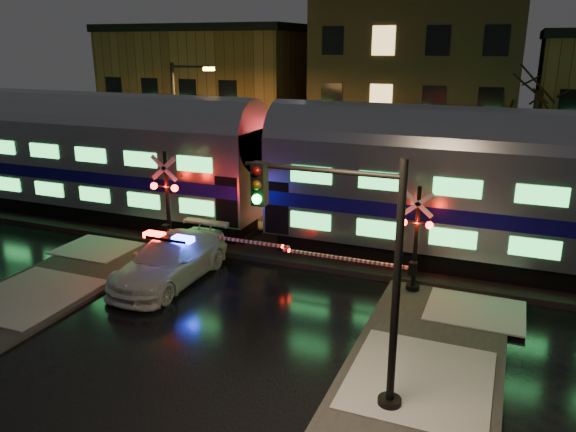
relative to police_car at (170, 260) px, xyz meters
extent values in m
plane|color=black|center=(2.94, -0.10, -0.81)|extent=(120.00, 120.00, 0.00)
cube|color=black|center=(2.94, 4.90, -0.69)|extent=(90.00, 4.20, 0.24)
cube|color=brown|center=(-10.06, 21.90, 3.69)|extent=(14.00, 10.00, 9.00)
cube|color=brown|center=(4.94, 22.40, 4.94)|extent=(12.00, 11.00, 11.50)
cube|color=black|center=(-11.37, 4.90, -0.17)|extent=(24.00, 2.40, 0.80)
cube|color=#B7BAC1|center=(-11.37, 4.90, 2.13)|extent=(25.00, 3.05, 3.80)
cube|color=#0F0A74|center=(-11.37, 4.90, 1.73)|extent=(24.75, 3.09, 0.55)
cube|color=#3CE65F|center=(-11.37, 3.34, 0.98)|extent=(21.00, 0.05, 0.62)
cube|color=#3CE65F|center=(-11.37, 3.34, 2.78)|extent=(21.00, 0.05, 0.62)
cylinder|color=#B7BAC1|center=(-11.37, 4.90, 3.83)|extent=(25.00, 3.05, 3.05)
imported|color=white|center=(0.00, 0.00, -0.01)|extent=(2.30, 5.55, 1.60)
cube|color=black|center=(0.00, 0.00, 0.83)|extent=(1.68, 0.45, 0.11)
cube|color=#FF0C05|center=(-0.60, 0.01, 0.87)|extent=(0.74, 0.38, 0.19)
cube|color=#1426FF|center=(0.60, -0.01, 0.87)|extent=(0.74, 0.38, 0.19)
cylinder|color=black|center=(8.29, 2.30, -0.67)|extent=(0.47, 0.47, 0.28)
cylinder|color=black|center=(8.29, 2.30, 1.08)|extent=(0.15, 0.15, 3.79)
sphere|color=#FF0C05|center=(7.87, 2.12, 1.75)|extent=(0.25, 0.25, 0.25)
sphere|color=#FF0C05|center=(8.72, 2.12, 1.75)|extent=(0.25, 0.25, 0.25)
cube|color=white|center=(5.93, 2.05, 0.18)|extent=(4.73, 0.10, 0.10)
cube|color=black|center=(8.29, 2.05, 0.18)|extent=(0.25, 0.30, 0.45)
cylinder|color=black|center=(-1.52, 2.30, -0.65)|extent=(0.53, 0.53, 0.32)
cylinder|color=black|center=(-1.52, 2.30, 1.32)|extent=(0.17, 0.17, 4.25)
sphere|color=#FF0C05|center=(-2.00, 2.12, 2.06)|extent=(0.28, 0.28, 0.28)
sphere|color=#FF0C05|center=(-1.04, 2.12, 2.06)|extent=(0.28, 0.28, 0.28)
cube|color=white|center=(1.14, 2.05, 0.31)|extent=(5.32, 0.10, 0.10)
cube|color=black|center=(-1.52, 2.05, 0.31)|extent=(0.25, 0.30, 0.45)
cylinder|color=black|center=(8.95, -4.44, -0.66)|extent=(0.56, 0.56, 0.30)
cylinder|color=black|center=(8.95, -4.44, 2.20)|extent=(0.18, 0.18, 6.01)
cylinder|color=black|center=(7.14, -4.44, 4.80)|extent=(3.61, 0.12, 0.12)
cube|color=black|center=(5.74, -4.59, 4.40)|extent=(0.32, 0.28, 1.00)
sphere|color=#0CFF3F|center=(5.74, -4.75, 4.08)|extent=(0.22, 0.22, 0.22)
cylinder|color=black|center=(-5.31, 8.90, 2.86)|extent=(0.18, 0.18, 7.33)
cylinder|color=black|center=(-4.21, 8.90, 6.34)|extent=(2.20, 0.11, 0.11)
cube|color=#FFAA26|center=(-3.20, 8.90, 6.25)|extent=(0.50, 0.26, 0.17)
camera|label=1|loc=(10.99, -15.79, 7.45)|focal=35.00mm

